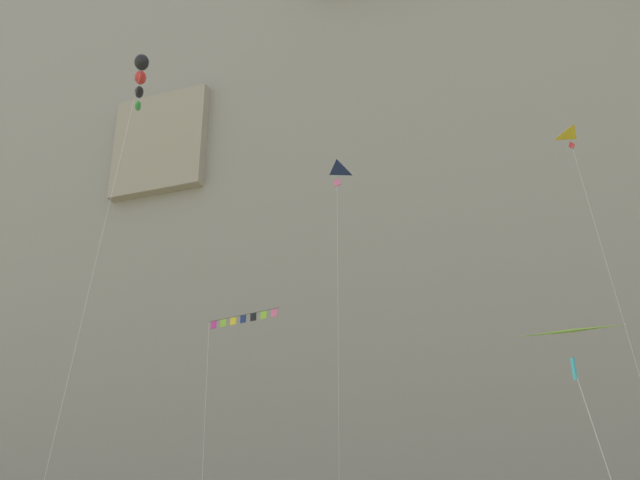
{
  "coord_description": "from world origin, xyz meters",
  "views": [
    {
      "loc": [
        8.84,
        4.71,
        2.74
      ],
      "look_at": [
        0.94,
        26.06,
        12.75
      ],
      "focal_mm": 43.01,
      "sensor_mm": 36.0,
      "label": 1
    }
  ],
  "objects_px": {
    "kite_delta_far_left": "(585,173)",
    "kite_banner_low_center": "(238,341)",
    "kite_delta_high_center": "(571,361)",
    "kite_delta_front_field": "(330,193)",
    "kite_windsock_high_right": "(140,77)"
  },
  "relations": [
    {
      "from": "kite_delta_high_center",
      "to": "kite_windsock_high_right",
      "type": "bearing_deg",
      "value": 152.65
    },
    {
      "from": "kite_delta_high_center",
      "to": "kite_delta_far_left",
      "type": "distance_m",
      "value": 16.76
    },
    {
      "from": "kite_delta_far_left",
      "to": "kite_windsock_high_right",
      "type": "bearing_deg",
      "value": -173.59
    },
    {
      "from": "kite_delta_far_left",
      "to": "kite_banner_low_center",
      "type": "distance_m",
      "value": 16.59
    },
    {
      "from": "kite_delta_high_center",
      "to": "kite_banner_low_center",
      "type": "distance_m",
      "value": 19.56
    },
    {
      "from": "kite_windsock_high_right",
      "to": "kite_delta_far_left",
      "type": "distance_m",
      "value": 22.68
    },
    {
      "from": "kite_delta_high_center",
      "to": "kite_delta_front_field",
      "type": "bearing_deg",
      "value": 124.59
    },
    {
      "from": "kite_windsock_high_right",
      "to": "kite_delta_front_field",
      "type": "bearing_deg",
      "value": 39.02
    },
    {
      "from": "kite_delta_high_center",
      "to": "kite_banner_low_center",
      "type": "bearing_deg",
      "value": 139.71
    },
    {
      "from": "kite_banner_low_center",
      "to": "kite_delta_front_field",
      "type": "bearing_deg",
      "value": 59.15
    },
    {
      "from": "kite_delta_front_field",
      "to": "kite_windsock_high_right",
      "type": "relative_size",
      "value": 0.82
    },
    {
      "from": "kite_delta_front_field",
      "to": "kite_banner_low_center",
      "type": "height_order",
      "value": "kite_delta_front_field"
    },
    {
      "from": "kite_delta_front_field",
      "to": "kite_banner_low_center",
      "type": "relative_size",
      "value": 1.64
    },
    {
      "from": "kite_windsock_high_right",
      "to": "kite_delta_high_center",
      "type": "height_order",
      "value": "kite_windsock_high_right"
    },
    {
      "from": "kite_delta_far_left",
      "to": "kite_banner_low_center",
      "type": "height_order",
      "value": "kite_delta_far_left"
    }
  ]
}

